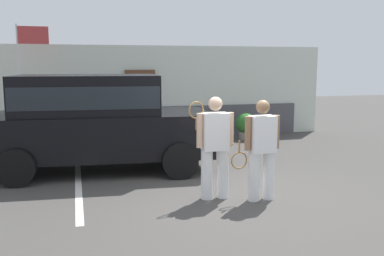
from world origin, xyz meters
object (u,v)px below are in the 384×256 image
Objects in this scene: potted_plant_by_porch at (246,125)px; flag_pole at (26,64)px; parked_suv at (95,118)px; tennis_player_woman at (262,149)px; tennis_player_man at (215,146)px.

flag_pole reaches higher than potted_plant_by_porch.
flag_pole is at bearing 124.58° from parked_suv.
tennis_player_woman is 5.86m from potted_plant_by_porch.
potted_plant_by_porch is at bearing -112.87° from tennis_player_woman.
tennis_player_man is 5.89m from potted_plant_by_porch.
tennis_player_man is at bearing -48.76° from parked_suv.
potted_plant_by_porch is at bearing -0.27° from flag_pole.
parked_suv is at bearing -52.44° from tennis_player_man.
parked_suv is 5.36m from potted_plant_by_porch.
parked_suv is 3.38m from flag_pole.
tennis_player_woman is at bearing 159.55° from tennis_player_man.
tennis_player_woman is at bearing -42.47° from parked_suv.
potted_plant_by_porch is 0.25× the size of flag_pole.
tennis_player_woman is 0.52× the size of flag_pole.
parked_suv is at bearing -50.10° from tennis_player_woman.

